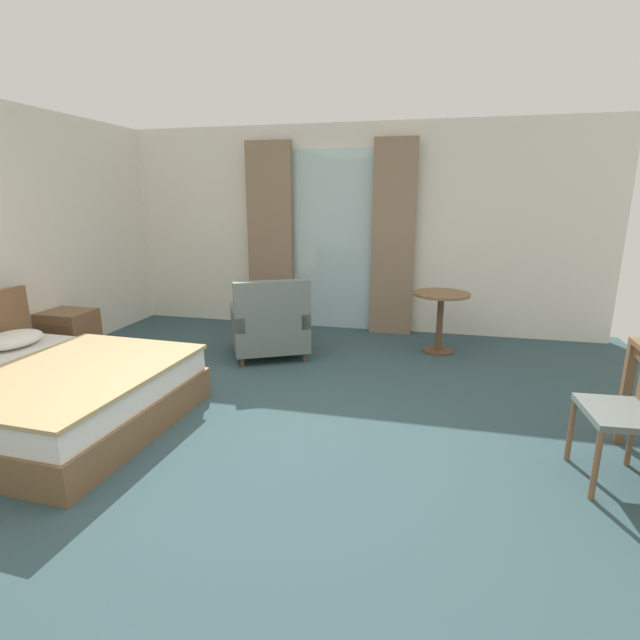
{
  "coord_description": "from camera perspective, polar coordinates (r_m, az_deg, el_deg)",
  "views": [
    {
      "loc": [
        1.01,
        -2.97,
        1.7
      ],
      "look_at": [
        0.21,
        0.39,
        0.8
      ],
      "focal_mm": 26.59,
      "sensor_mm": 36.0,
      "label": 1
    }
  ],
  "objects": [
    {
      "name": "wall_back",
      "position": [
        6.23,
        4.15,
        10.78
      ],
      "size": [
        6.24,
        0.12,
        2.59
      ],
      "primitive_type": "cube",
      "color": "white",
      "rests_on": "ground"
    },
    {
      "name": "curtain_panel_left",
      "position": [
        6.33,
        -5.98,
        9.9
      ],
      "size": [
        0.6,
        0.1,
        2.39
      ],
      "primitive_type": "cube",
      "color": "#897056",
      "rests_on": "ground"
    },
    {
      "name": "round_cafe_table",
      "position": [
        5.43,
        14.31,
        1.33
      ],
      "size": [
        0.62,
        0.62,
        0.68
      ],
      "color": "brown",
      "rests_on": "ground"
    },
    {
      "name": "armchair_by_window",
      "position": [
        5.18,
        -6.07,
        -0.82
      ],
      "size": [
        1.05,
        1.06,
        0.88
      ],
      "color": "slate",
      "rests_on": "ground"
    },
    {
      "name": "bed",
      "position": [
        4.27,
        -30.89,
        -7.46
      ],
      "size": [
        2.03,
        1.75,
        0.89
      ],
      "color": "brown",
      "rests_on": "ground"
    },
    {
      "name": "nightstand",
      "position": [
        5.75,
        -27.91,
        -1.62
      ],
      "size": [
        0.49,
        0.43,
        0.53
      ],
      "color": "brown",
      "rests_on": "ground"
    },
    {
      "name": "ground",
      "position": [
        3.59,
        -4.81,
        -14.62
      ],
      "size": [
        6.64,
        6.85,
        0.1
      ],
      "primitive_type": "cube",
      "color": "#334C51"
    },
    {
      "name": "balcony_glass_door",
      "position": [
        6.22,
        1.39,
        9.37
      ],
      "size": [
        1.16,
        0.02,
        2.28
      ],
      "primitive_type": "cube",
      "color": "silver",
      "rests_on": "ground"
    },
    {
      "name": "curtain_panel_right",
      "position": [
        6.0,
        8.77,
        9.55
      ],
      "size": [
        0.53,
        0.1,
        2.39
      ],
      "primitive_type": "cube",
      "color": "#897056",
      "rests_on": "ground"
    },
    {
      "name": "desk_chair",
      "position": [
        3.39,
        33.86,
        -8.37
      ],
      "size": [
        0.43,
        0.5,
        0.91
      ],
      "color": "slate",
      "rests_on": "ground"
    }
  ]
}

